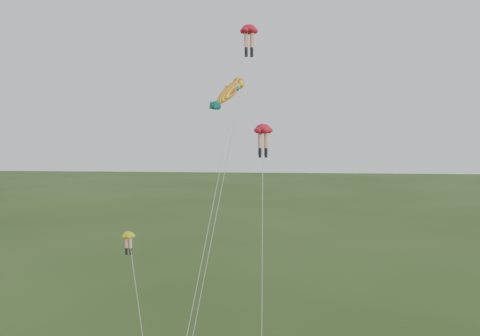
{
  "coord_description": "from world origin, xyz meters",
  "views": [
    {
      "loc": [
        4.6,
        -29.49,
        13.74
      ],
      "look_at": [
        1.28,
        6.0,
        11.33
      ],
      "focal_mm": 40.0,
      "sensor_mm": 36.0,
      "label": 1
    }
  ],
  "objects": [
    {
      "name": "legs_kite_red_mid",
      "position": [
        2.89,
        4.44,
        13.48
      ],
      "size": [
        1.46,
        6.0,
        14.26
      ],
      "rotation": [
        0.0,
        0.0,
        0.17
      ],
      "color": "red",
      "rests_on": "ground"
    },
    {
      "name": "legs_kite_yellow",
      "position": [
        -4.51,
        0.01,
        7.15
      ],
      "size": [
        2.38,
        3.13,
        8.02
      ],
      "rotation": [
        0.0,
        0.0,
        0.11
      ],
      "color": "yellow",
      "rests_on": "ground"
    },
    {
      "name": "legs_kite_red_high",
      "position": [
        1.62,
        8.14,
        20.31
      ],
      "size": [
        4.02,
        11.48,
        21.26
      ],
      "rotation": [
        0.0,
        0.0,
        0.36
      ],
      "color": "red",
      "rests_on": "ground"
    },
    {
      "name": "fish_kite",
      "position": [
        0.42,
        7.71,
        16.48
      ],
      "size": [
        3.07,
        9.63,
        17.85
      ],
      "rotation": [
        0.64,
        0.0,
        -0.72
      ],
      "color": "yellow",
      "rests_on": "ground"
    }
  ]
}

